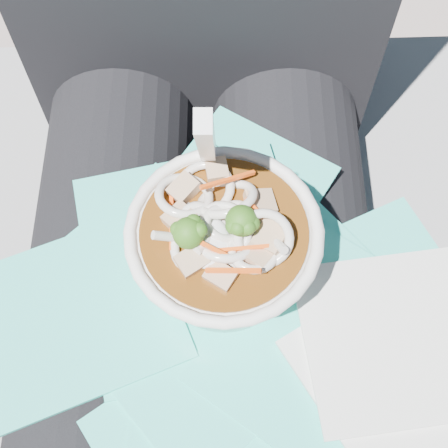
{
  "coord_description": "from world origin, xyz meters",
  "views": [
    {
      "loc": [
        0.02,
        -0.17,
        1.06
      ],
      "look_at": [
        0.02,
        0.01,
        0.7
      ],
      "focal_mm": 50.0,
      "sensor_mm": 36.0,
      "label": 1
    }
  ],
  "objects_px": {
    "stone_ledge": "(209,285)",
    "plastic_bag": "(234,306)",
    "person_body": "(201,219)",
    "lap": "(201,324)",
    "udon_bowl": "(224,246)"
  },
  "relations": [
    {
      "from": "stone_ledge",
      "to": "plastic_bag",
      "type": "distance_m",
      "value": 0.42
    },
    {
      "from": "person_body",
      "to": "plastic_bag",
      "type": "relative_size",
      "value": 2.33
    },
    {
      "from": "stone_ledge",
      "to": "lap",
      "type": "height_order",
      "value": "lap"
    },
    {
      "from": "lap",
      "to": "udon_bowl",
      "type": "height_order",
      "value": "udon_bowl"
    },
    {
      "from": "lap",
      "to": "udon_bowl",
      "type": "bearing_deg",
      "value": 33.35
    },
    {
      "from": "lap",
      "to": "plastic_bag",
      "type": "relative_size",
      "value": 1.13
    },
    {
      "from": "plastic_bag",
      "to": "udon_bowl",
      "type": "xyz_separation_m",
      "value": [
        -0.01,
        0.03,
        0.06
      ]
    },
    {
      "from": "lap",
      "to": "udon_bowl",
      "type": "relative_size",
      "value": 2.51
    },
    {
      "from": "lap",
      "to": "plastic_bag",
      "type": "distance_m",
      "value": 0.09
    },
    {
      "from": "plastic_bag",
      "to": "person_body",
      "type": "bearing_deg",
      "value": 105.48
    },
    {
      "from": "udon_bowl",
      "to": "lap",
      "type": "bearing_deg",
      "value": -146.65
    },
    {
      "from": "lap",
      "to": "person_body",
      "type": "height_order",
      "value": "person_body"
    },
    {
      "from": "person_body",
      "to": "plastic_bag",
      "type": "xyz_separation_m",
      "value": [
        0.03,
        -0.1,
        0.06
      ]
    },
    {
      "from": "plastic_bag",
      "to": "udon_bowl",
      "type": "height_order",
      "value": "udon_bowl"
    },
    {
      "from": "lap",
      "to": "plastic_bag",
      "type": "xyz_separation_m",
      "value": [
        0.03,
        -0.01,
        0.08
      ]
    }
  ]
}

